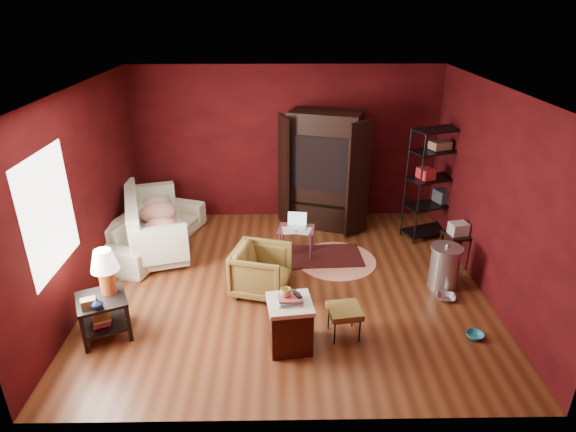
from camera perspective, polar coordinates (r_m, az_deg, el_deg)
name	(u,v)px	position (r m, az deg, el deg)	size (l,w,h in m)	color
room	(285,195)	(6.46, -0.32, 2.47)	(5.54, 5.04, 2.84)	brown
sofa	(152,224)	(8.24, -15.77, -0.87)	(2.18, 0.64, 0.85)	beige
armchair	(261,268)	(6.75, -3.19, -6.23)	(0.73, 0.69, 0.76)	black
pet_bowl_steel	(447,291)	(7.05, 18.33, -8.49)	(0.26, 0.06, 0.26)	#B6B8BE
pet_bowl_turquoise	(476,331)	(6.46, 21.36, -12.55)	(0.21, 0.07, 0.21)	teal
vase	(97,304)	(6.06, -21.69, -9.62)	(0.14, 0.14, 0.14)	#0C193D
mug	(286,291)	(5.56, -0.27, -8.93)	(0.13, 0.10, 0.13)	#D4BD67
side_table	(104,285)	(6.24, -21.02, -7.69)	(0.74, 0.74, 1.11)	black
sofa_cushions	(153,224)	(8.21, -15.76, -0.97)	(1.38, 2.22, 0.87)	beige
hamper	(290,323)	(5.79, 0.22, -12.61)	(0.57, 0.57, 0.72)	#3C190D
footstool	(345,312)	(5.99, 6.72, -11.23)	(0.44, 0.44, 0.40)	black
rug_round	(336,260)	(7.73, 5.76, -5.26)	(1.60, 1.60, 0.01)	beige
rug_oriental	(326,256)	(7.83, 4.48, -4.72)	(1.19, 0.82, 0.01)	#4F1615
laptop_desk	(296,231)	(7.67, 1.00, -1.78)	(0.61, 0.50, 0.70)	brown
tv_armoire	(324,168)	(8.51, 4.28, 5.64)	(1.56, 1.17, 2.09)	black
wire_shelving	(436,179)	(8.46, 17.16, 4.25)	(1.02, 0.72, 1.92)	black
small_stand	(458,234)	(7.73, 19.45, -2.05)	(0.44, 0.44, 0.74)	black
trash_can	(444,267)	(7.23, 18.03, -5.77)	(0.58, 0.58, 0.70)	silver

